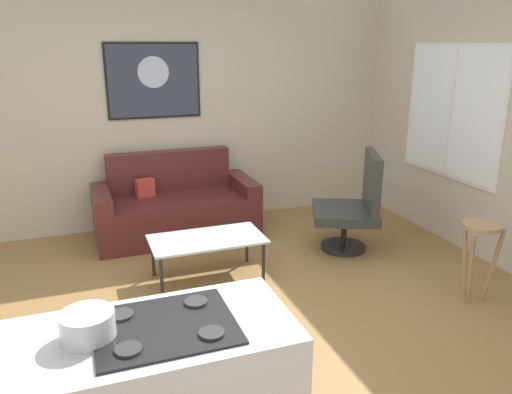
# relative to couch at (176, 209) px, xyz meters

# --- Properties ---
(ground) EXTENTS (6.40, 6.40, 0.04)m
(ground) POSITION_rel_couch_xyz_m (0.18, -1.98, -0.33)
(ground) COLOR olive
(back_wall) EXTENTS (6.40, 0.05, 2.80)m
(back_wall) POSITION_rel_couch_xyz_m (0.18, 0.45, 1.09)
(back_wall) COLOR #B9AF97
(back_wall) RESTS_ON ground
(right_wall) EXTENTS (0.05, 6.40, 2.80)m
(right_wall) POSITION_rel_couch_xyz_m (2.80, -1.68, 1.09)
(right_wall) COLOR #BBB19A
(right_wall) RESTS_ON ground
(couch) EXTENTS (1.77, 0.83, 0.92)m
(couch) POSITION_rel_couch_xyz_m (0.00, 0.00, 0.00)
(couch) COLOR #4D1F1E
(couch) RESTS_ON ground
(coffee_table) EXTENTS (1.03, 0.55, 0.40)m
(coffee_table) POSITION_rel_couch_xyz_m (0.05, -1.20, 0.06)
(coffee_table) COLOR silver
(coffee_table) RESTS_ON ground
(armchair) EXTENTS (0.87, 0.88, 1.04)m
(armchair) POSITION_rel_couch_xyz_m (1.67, -1.05, 0.18)
(armchair) COLOR black
(armchair) RESTS_ON ground
(bar_stool) EXTENTS (0.36, 0.35, 0.69)m
(bar_stool) POSITION_rel_couch_xyz_m (2.06, -2.36, 0.22)
(bar_stool) COLOR #9F7652
(bar_stool) RESTS_ON ground
(mixing_bowl) EXTENTS (0.23, 0.23, 0.12)m
(mixing_bowl) POSITION_rel_couch_xyz_m (-1.01, -3.37, 0.67)
(mixing_bowl) COLOR silver
(mixing_bowl) RESTS_ON kitchen_counter
(wall_painting) EXTENTS (1.04, 0.03, 0.83)m
(wall_painting) POSITION_rel_couch_xyz_m (-0.10, 0.40, 1.39)
(wall_painting) COLOR black
(window) EXTENTS (0.03, 1.42, 1.39)m
(window) POSITION_rel_couch_xyz_m (2.76, -1.08, 1.09)
(window) COLOR silver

